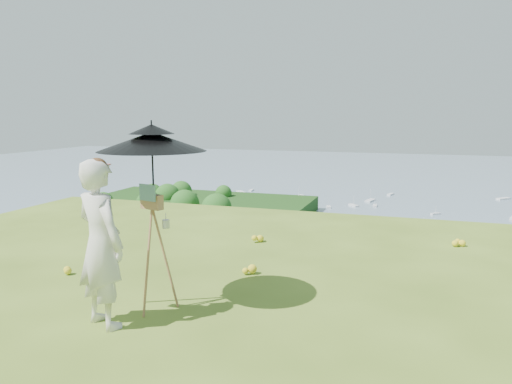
% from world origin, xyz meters
% --- Properties ---
extents(ground, '(14.00, 14.00, 0.00)m').
position_xyz_m(ground, '(0.00, 0.00, 0.00)').
color(ground, '#4D681D').
rests_on(ground, ground).
extents(shoreline_tier, '(170.00, 28.00, 8.00)m').
position_xyz_m(shoreline_tier, '(0.00, 75.00, -36.00)').
color(shoreline_tier, '#71665A').
rests_on(shoreline_tier, bay_water).
extents(bay_water, '(700.00, 700.00, 0.00)m').
position_xyz_m(bay_water, '(0.00, 240.00, -34.00)').
color(bay_water, slate).
rests_on(bay_water, ground).
extents(peninsula, '(90.00, 60.00, 12.00)m').
position_xyz_m(peninsula, '(-75.00, 155.00, -29.00)').
color(peninsula, '#18370F').
rests_on(peninsula, bay_water).
extents(slope_trees, '(110.00, 50.00, 6.00)m').
position_xyz_m(slope_trees, '(0.00, 35.00, -15.00)').
color(slope_trees, '#184E17').
rests_on(slope_trees, forest_slope).
extents(harbor_town, '(110.00, 22.00, 5.00)m').
position_xyz_m(harbor_town, '(0.00, 75.00, -29.50)').
color(harbor_town, silver).
rests_on(harbor_town, shoreline_tier).
extents(moored_boats, '(140.00, 140.00, 0.70)m').
position_xyz_m(moored_boats, '(-12.50, 161.00, -33.65)').
color(moored_boats, silver).
rests_on(moored_boats, bay_water).
extents(wildflowers, '(10.00, 10.50, 0.12)m').
position_xyz_m(wildflowers, '(0.00, 0.25, 0.06)').
color(wildflowers, yellow).
rests_on(wildflowers, ground).
extents(painter, '(0.74, 0.62, 1.72)m').
position_xyz_m(painter, '(-1.42, 0.48, 0.86)').
color(painter, beige).
rests_on(painter, ground).
extents(field_easel, '(0.66, 0.66, 1.41)m').
position_xyz_m(field_easel, '(-1.14, 1.02, 0.70)').
color(field_easel, '#93643D').
rests_on(field_easel, ground).
extents(sun_umbrella, '(1.48, 1.48, 0.92)m').
position_xyz_m(sun_umbrella, '(-1.14, 1.05, 1.62)').
color(sun_umbrella, black).
rests_on(sun_umbrella, field_easel).
extents(painter_cap, '(0.27, 0.30, 0.10)m').
position_xyz_m(painter_cap, '(-1.42, 0.48, 1.67)').
color(painter_cap, pink).
rests_on(painter_cap, painter).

